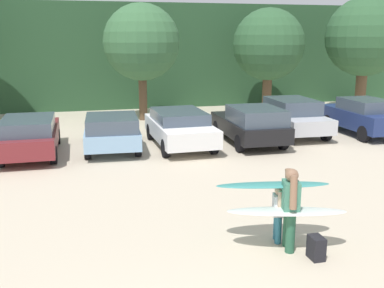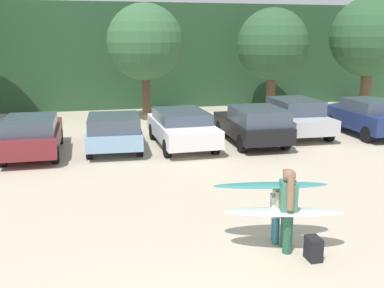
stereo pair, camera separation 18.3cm
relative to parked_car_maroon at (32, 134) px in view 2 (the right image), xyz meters
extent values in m
cube|color=#284C2D|center=(3.03, 15.65, 2.24)|extent=(108.00, 12.00, 5.99)
cylinder|color=brown|center=(4.87, 6.08, 0.37)|extent=(0.41, 0.41, 2.25)
sphere|color=#38663D|center=(4.87, 6.08, 3.09)|extent=(3.75, 3.75, 3.75)
cylinder|color=brown|center=(11.79, 6.62, 0.28)|extent=(0.51, 0.51, 2.07)
sphere|color=#2D5633|center=(11.79, 6.62, 2.95)|extent=(3.84, 3.84, 3.84)
cylinder|color=brown|center=(17.01, 5.69, 0.39)|extent=(0.58, 0.58, 2.29)
sphere|color=#2D5633|center=(17.01, 5.69, 3.35)|extent=(4.26, 4.26, 4.26)
cube|color=maroon|center=(0.00, 0.13, -0.13)|extent=(1.83, 4.39, 0.63)
cube|color=#3F4C5B|center=(0.00, -0.36, 0.42)|extent=(1.69, 2.55, 0.46)
cylinder|color=black|center=(-0.82, 1.58, -0.45)|extent=(0.22, 0.61, 0.61)
cylinder|color=black|center=(0.83, 1.58, -0.45)|extent=(0.22, 0.61, 0.61)
cylinder|color=black|center=(-0.83, -1.31, -0.45)|extent=(0.22, 0.61, 0.61)
cylinder|color=black|center=(0.82, -1.31, -0.45)|extent=(0.22, 0.61, 0.61)
cube|color=#84ADD1|center=(2.87, 0.40, -0.14)|extent=(2.14, 4.32, 0.56)
cube|color=#3F4C5B|center=(2.82, -0.51, 0.39)|extent=(1.89, 2.33, 0.49)
cylinder|color=black|center=(2.08, 1.84, -0.42)|extent=(0.26, 0.67, 0.66)
cylinder|color=black|center=(3.81, 1.74, -0.42)|extent=(0.26, 0.67, 0.66)
cylinder|color=black|center=(1.93, -0.95, -0.42)|extent=(0.26, 0.67, 0.66)
cylinder|color=black|center=(3.66, -1.04, -0.42)|extent=(0.26, 0.67, 0.66)
cube|color=white|center=(5.42, 0.08, -0.11)|extent=(2.06, 4.46, 0.63)
cube|color=#3F4C5B|center=(5.42, 0.20, 0.41)|extent=(1.86, 2.61, 0.41)
cylinder|color=black|center=(4.51, 1.51, -0.43)|extent=(0.24, 0.66, 0.65)
cylinder|color=black|center=(6.26, 1.55, -0.43)|extent=(0.24, 0.66, 0.65)
cylinder|color=black|center=(4.58, -1.40, -0.43)|extent=(0.24, 0.66, 0.65)
cylinder|color=black|center=(6.34, -1.36, -0.43)|extent=(0.24, 0.66, 0.65)
cube|color=black|center=(8.22, 0.09, -0.13)|extent=(1.95, 4.39, 0.60)
cube|color=#3F4C5B|center=(8.20, -0.71, 0.46)|extent=(1.77, 2.37, 0.58)
cylinder|color=black|center=(7.39, 1.54, -0.43)|extent=(0.23, 0.65, 0.65)
cylinder|color=black|center=(9.08, 1.51, -0.43)|extent=(0.23, 0.65, 0.65)
cylinder|color=black|center=(7.35, -1.33, -0.43)|extent=(0.23, 0.65, 0.65)
cylinder|color=black|center=(9.04, -1.36, -0.43)|extent=(0.23, 0.65, 0.65)
cube|color=silver|center=(10.55, 0.96, -0.10)|extent=(1.94, 4.28, 0.59)
cube|color=#3F4C5B|center=(10.55, 1.05, 0.49)|extent=(1.75, 2.45, 0.59)
cylinder|color=black|center=(9.75, 2.38, -0.40)|extent=(0.24, 0.72, 0.71)
cylinder|color=black|center=(11.41, 2.34, -0.40)|extent=(0.24, 0.72, 0.71)
cylinder|color=black|center=(9.68, -0.42, -0.40)|extent=(0.24, 0.72, 0.71)
cylinder|color=black|center=(11.34, -0.45, -0.40)|extent=(0.24, 0.72, 0.71)
cube|color=navy|center=(13.47, 0.30, -0.06)|extent=(1.74, 4.00, 0.74)
cube|color=#3F4C5B|center=(13.48, 0.10, 0.56)|extent=(1.59, 2.10, 0.49)
cylinder|color=black|center=(12.70, 1.61, -0.43)|extent=(0.22, 0.66, 0.66)
cylinder|color=black|center=(14.24, 1.62, -0.43)|extent=(0.22, 0.66, 0.66)
cylinder|color=black|center=(12.71, -1.02, -0.43)|extent=(0.22, 0.66, 0.66)
cylinder|color=#26593F|center=(5.59, -9.00, -0.36)|extent=(0.19, 0.19, 0.80)
cylinder|color=#26593F|center=(5.66, -8.73, -0.36)|extent=(0.19, 0.19, 0.80)
cube|color=#3F7F66|center=(5.62, -8.87, 0.34)|extent=(0.40, 0.47, 0.61)
sphere|color=#8C664C|center=(5.62, -8.87, 0.78)|extent=(0.25, 0.25, 0.25)
cylinder|color=#8C664C|center=(5.57, -9.08, 0.50)|extent=(0.18, 0.22, 0.65)
cylinder|color=#8C664C|center=(5.68, -8.65, 0.50)|extent=(0.24, 0.43, 0.63)
cylinder|color=teal|center=(5.53, -8.59, -0.47)|extent=(0.13, 0.13, 0.57)
cylinder|color=teal|center=(5.58, -8.39, -0.47)|extent=(0.13, 0.13, 0.57)
cube|color=silver|center=(5.55, -8.49, 0.03)|extent=(0.29, 0.34, 0.44)
sphere|color=#D8AD8C|center=(5.55, -8.49, 0.34)|extent=(0.18, 0.18, 0.18)
cylinder|color=#D8AD8C|center=(5.51, -8.65, 0.15)|extent=(0.12, 0.13, 0.46)
cylinder|color=#D8AD8C|center=(5.60, -8.34, 0.15)|extent=(0.15, 0.24, 0.47)
ellipsoid|color=white|center=(5.55, -8.88, 0.05)|extent=(2.43, 1.21, 0.13)
ellipsoid|color=teal|center=(5.41, -8.49, 0.47)|extent=(2.37, 1.03, 0.15)
cube|color=black|center=(5.95, -9.38, -0.53)|extent=(0.24, 0.34, 0.45)
camera|label=1|loc=(1.75, -16.40, 3.36)|focal=42.22mm
camera|label=2|loc=(1.93, -16.45, 3.36)|focal=42.22mm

